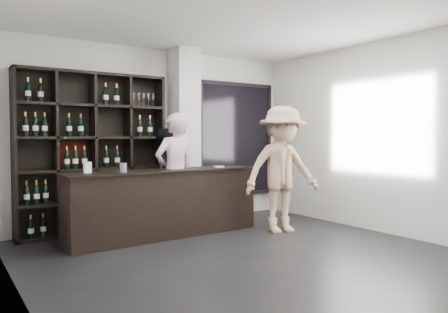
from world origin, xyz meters
TOP-DOWN VIEW (x-y plane):
  - floor at (0.00, 0.00)m, footprint 5.00×5.50m
  - wine_shelf at (-1.15, 2.57)m, footprint 2.20×0.35m
  - structural_column at (0.35, 2.47)m, footprint 0.40×0.40m
  - glass_panel at (1.55, 2.69)m, footprint 1.60×0.08m
  - tasting_counter at (-0.35, 1.75)m, footprint 2.96×0.62m
  - taster_pink at (-0.15, 1.85)m, footprint 0.70×0.50m
  - taster_black at (-0.10, 2.40)m, footprint 0.86×0.72m
  - customer at (1.25, 1.05)m, footprint 1.34×0.92m
  - wine_glass at (-0.46, 1.66)m, footprint 0.10×0.10m
  - spit_cup at (-1.02, 1.65)m, footprint 0.12×0.12m
  - napkin_stack at (0.55, 1.73)m, footprint 0.16×0.16m
  - card_stand at (-1.47, 1.76)m, footprint 0.11×0.07m

SIDE VIEW (x-z plane):
  - floor at x=0.00m, z-range -0.01..0.00m
  - tasting_counter at x=-0.35m, z-range 0.00..0.97m
  - taster_black at x=-0.10m, z-range 0.00..1.58m
  - taster_pink at x=-0.15m, z-range 0.00..1.80m
  - customer at x=1.25m, z-range 0.00..1.91m
  - napkin_stack at x=0.55m, z-range 0.97..0.99m
  - spit_cup at x=-1.02m, z-range 0.97..1.10m
  - card_stand at x=-1.47m, z-range 0.97..1.12m
  - wine_glass at x=-0.46m, z-range 0.97..1.15m
  - wine_shelf at x=-1.15m, z-range 0.00..2.40m
  - glass_panel at x=1.55m, z-range 0.35..2.45m
  - structural_column at x=0.35m, z-range 0.00..2.90m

